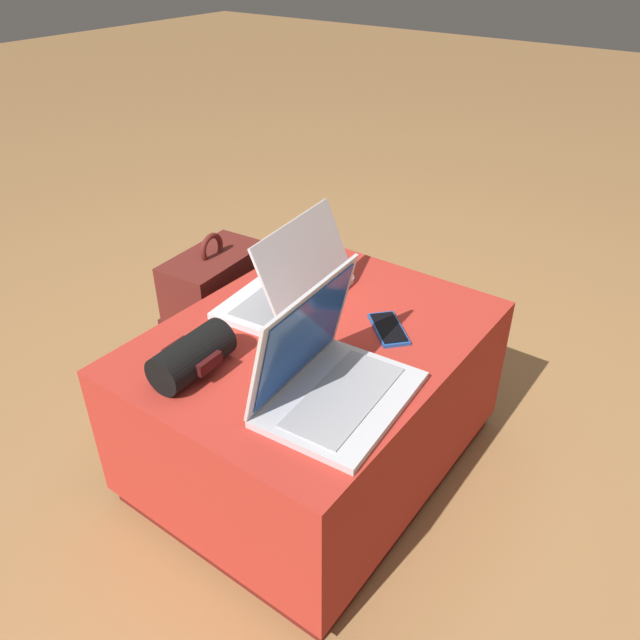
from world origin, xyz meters
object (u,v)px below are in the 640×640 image
(cell_phone, at_px, (388,329))
(wrist_brace, at_px, (192,356))
(laptop_far, at_px, (291,287))
(backpack, at_px, (216,319))
(laptop_near, at_px, (329,377))

(cell_phone, relative_size, wrist_brace, 0.77)
(laptop_far, relative_size, backpack, 0.73)
(laptop_near, bearing_deg, cell_phone, 1.08)
(laptop_near, height_order, backpack, laptop_near)
(laptop_far, height_order, backpack, laptop_far)
(wrist_brace, bearing_deg, backpack, 41.26)
(laptop_far, relative_size, wrist_brace, 1.88)
(cell_phone, xyz_separation_m, wrist_brace, (-0.39, 0.25, 0.04))
(laptop_near, xyz_separation_m, backpack, (0.30, 0.63, -0.26))
(laptop_far, distance_m, cell_phone, 0.27)
(backpack, bearing_deg, laptop_far, 76.46)
(laptop_far, bearing_deg, wrist_brace, -4.13)
(backpack, height_order, wrist_brace, wrist_brace)
(cell_phone, bearing_deg, laptop_far, -39.62)
(cell_phone, xyz_separation_m, backpack, (0.02, 0.61, -0.21))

